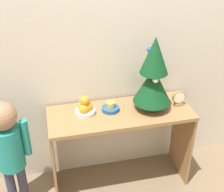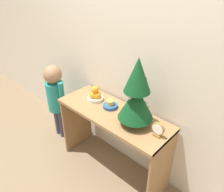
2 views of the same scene
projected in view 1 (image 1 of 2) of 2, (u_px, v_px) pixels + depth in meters
The scene contains 7 objects.
back_wall at pixel (113, 42), 2.48m from camera, with size 7.00×0.05×2.50m, color beige.
console_table at pixel (120, 129), 2.60m from camera, with size 1.17×0.44×0.75m.
mini_tree at pixel (153, 76), 2.42m from camera, with size 0.30×0.30×0.62m.
fruit_bowl at pixel (85, 108), 2.47m from camera, with size 0.16×0.16×0.16m.
singing_bowl at pixel (110, 108), 2.52m from camera, with size 0.14×0.14×0.08m.
desk_clock at pixel (179, 98), 2.57m from camera, with size 0.11×0.04×0.13m.
child_figure at pixel (8, 144), 2.36m from camera, with size 0.33×0.21×0.99m.
Camera 1 is at (-0.54, -1.81, 2.14)m, focal length 50.00 mm.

